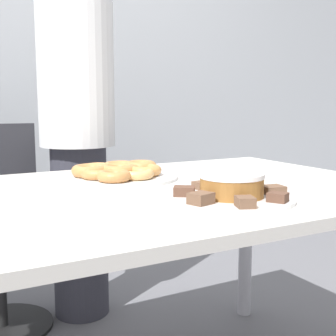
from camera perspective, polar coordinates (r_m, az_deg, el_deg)
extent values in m
cube|color=#B2B7BC|center=(2.87, -16.35, 14.37)|extent=(8.00, 0.05, 2.60)
cube|color=silver|center=(1.38, -0.65, -3.09)|extent=(1.43, 0.98, 0.03)
cylinder|color=silver|center=(2.17, 9.44, -8.81)|extent=(0.06, 0.06, 0.69)
cylinder|color=#383842|center=(2.18, -10.65, -7.54)|extent=(0.25, 0.25, 0.78)
cylinder|color=white|center=(2.10, -11.16, 11.08)|extent=(0.33, 0.33, 0.62)
cylinder|color=black|center=(2.25, -19.67, -17.75)|extent=(0.44, 0.44, 0.01)
cylinder|color=white|center=(1.22, 7.74, -3.70)|extent=(0.33, 0.33, 0.01)
cylinder|color=white|center=(1.55, -6.07, -1.11)|extent=(0.39, 0.39, 0.01)
cylinder|color=#9E662D|center=(1.22, 7.77, -2.31)|extent=(0.16, 0.16, 0.05)
cylinder|color=white|center=(1.21, 7.80, -0.87)|extent=(0.17, 0.17, 0.01)
cube|color=brown|center=(1.28, 12.62, -2.58)|extent=(0.07, 0.06, 0.02)
cube|color=brown|center=(1.34, 8.76, -1.96)|extent=(0.06, 0.06, 0.02)
cube|color=brown|center=(1.31, 4.29, -2.13)|extent=(0.05, 0.05, 0.02)
cube|color=brown|center=(1.22, 2.00, -2.83)|extent=(0.07, 0.07, 0.02)
cube|color=brown|center=(1.12, 4.02, -3.71)|extent=(0.07, 0.06, 0.03)
cube|color=brown|center=(1.10, 9.38, -4.10)|extent=(0.06, 0.06, 0.02)
cube|color=brown|center=(1.17, 13.23, -3.49)|extent=(0.06, 0.06, 0.02)
torus|color=#C68447|center=(1.55, -6.08, -0.25)|extent=(0.12, 0.12, 0.04)
torus|color=#C68447|center=(1.64, -5.85, 0.15)|extent=(0.12, 0.12, 0.03)
torus|color=tan|center=(1.63, -8.58, 0.00)|extent=(0.10, 0.10, 0.03)
torus|color=#C68447|center=(1.55, -9.48, -0.31)|extent=(0.12, 0.12, 0.04)
torus|color=#C68447|center=(1.50, -8.53, -0.66)|extent=(0.11, 0.11, 0.03)
torus|color=#C68447|center=(1.44, -6.60, -0.97)|extent=(0.11, 0.11, 0.03)
torus|color=#E5AD66|center=(1.49, -3.94, -0.72)|extent=(0.12, 0.12, 0.03)
torus|color=#D18E4C|center=(1.55, -2.92, -0.28)|extent=(0.12, 0.12, 0.03)
torus|color=#C68447|center=(1.62, -3.37, 0.18)|extent=(0.11, 0.11, 0.04)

